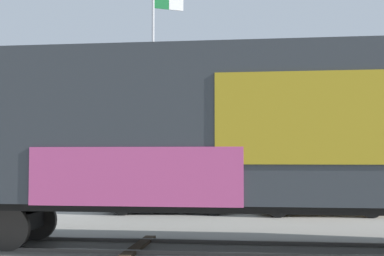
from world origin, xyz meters
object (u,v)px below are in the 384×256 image
parked_car_tan (318,188)px  freight_car (234,130)px  flagpole (158,64)px  parked_car_black (168,188)px

parked_car_tan → freight_car: bearing=-110.6°
freight_car → flagpole: size_ratio=1.63×
flagpole → parked_car_tan: 9.24m
parked_car_tan → flagpole: bearing=143.2°
flagpole → parked_car_black: (1.13, -4.48, -5.10)m
flagpole → parked_car_tan: bearing=-36.8°
freight_car → parked_car_tan: size_ratio=3.53×
flagpole → parked_car_tan: (6.19, -4.63, -5.07)m
freight_car → parked_car_black: bearing=109.6°
flagpole → parked_car_tan: flagpole is taller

